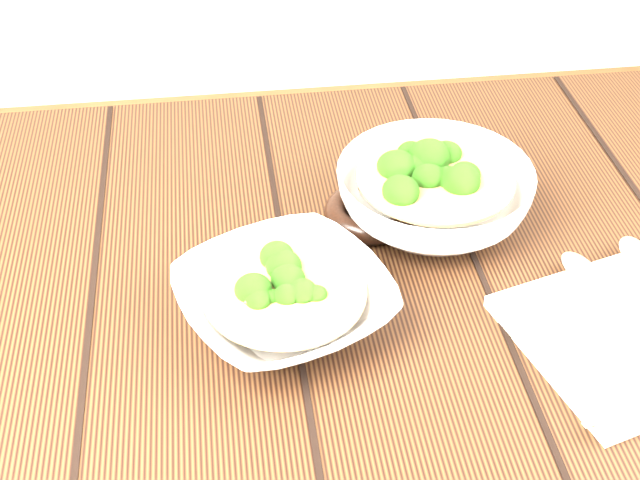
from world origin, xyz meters
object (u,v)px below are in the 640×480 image
at_px(soup_bowl_back, 434,193).
at_px(soup_bowl_front, 284,300).
at_px(trivet, 370,212).
at_px(table, 310,369).

bearing_deg(soup_bowl_back, soup_bowl_front, -142.29).
relative_size(soup_bowl_back, trivet, 2.56).
bearing_deg(soup_bowl_back, trivet, 175.08).
xyz_separation_m(table, soup_bowl_front, (-0.03, -0.04, 0.15)).
bearing_deg(trivet, soup_bowl_back, -4.92).
relative_size(table, soup_bowl_back, 4.55).
xyz_separation_m(table, soup_bowl_back, (0.15, 0.10, 0.16)).
height_order(soup_bowl_front, soup_bowl_back, soup_bowl_back).
height_order(table, soup_bowl_back, soup_bowl_back).
bearing_deg(soup_bowl_front, table, 54.83).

